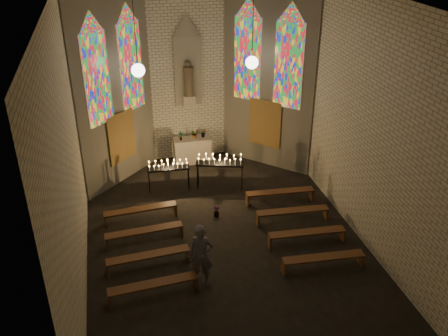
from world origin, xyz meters
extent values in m
plane|color=black|center=(0.00, 0.00, 0.00)|extent=(12.00, 12.00, 0.00)
cube|color=beige|center=(0.00, 6.00, 3.50)|extent=(8.00, 0.02, 7.00)
cube|color=beige|center=(0.00, -6.00, 3.50)|extent=(8.00, 0.02, 7.00)
cube|color=beige|center=(-4.00, 0.00, 3.50)|extent=(0.02, 12.00, 7.00)
cube|color=beige|center=(4.00, 0.00, 3.50)|extent=(0.02, 12.00, 7.00)
cube|color=beige|center=(-2.75, 4.75, 3.50)|extent=(2.72, 2.72, 7.00)
cube|color=beige|center=(2.75, 4.75, 3.50)|extent=(2.72, 2.72, 7.00)
cube|color=#4C3F8C|center=(-3.21, 4.06, 4.00)|extent=(0.78, 0.78, 3.00)
cube|color=#4C3F8C|center=(-2.06, 5.21, 4.00)|extent=(0.78, 0.78, 3.00)
cube|color=#4C3F8C|center=(2.06, 5.21, 4.00)|extent=(0.78, 0.78, 3.00)
cube|color=#4C3F8C|center=(3.21, 4.06, 4.00)|extent=(0.78, 0.78, 3.00)
cube|color=brown|center=(-2.63, 4.63, 1.70)|extent=(0.95, 0.95, 1.80)
cube|color=brown|center=(2.63, 4.63, 1.70)|extent=(0.95, 0.95, 1.80)
cube|color=gray|center=(0.00, 5.92, 3.50)|extent=(1.00, 0.12, 2.60)
cone|color=gray|center=(0.00, 5.92, 5.15)|extent=(1.00, 1.00, 0.80)
cube|color=#BFB19C|center=(0.00, 5.78, 2.40)|extent=(0.45, 0.30, 0.40)
cylinder|color=brown|center=(0.00, 5.78, 3.15)|extent=(0.36, 0.36, 1.10)
sphere|color=brown|center=(0.00, 5.78, 3.80)|extent=(0.26, 0.26, 0.26)
sphere|color=white|center=(-1.90, 4.10, 4.20)|extent=(0.44, 0.44, 0.44)
cylinder|color=black|center=(-1.90, 4.10, 5.60)|extent=(0.02, 0.02, 2.80)
sphere|color=white|center=(1.90, 4.10, 4.20)|extent=(0.44, 0.44, 0.44)
cylinder|color=black|center=(1.90, 4.10, 5.60)|extent=(0.02, 0.02, 2.80)
cube|color=#BFB19C|center=(0.00, 5.45, 0.50)|extent=(1.40, 0.60, 1.00)
imported|color=#4C723F|center=(-0.44, 5.38, 1.17)|extent=(0.20, 0.15, 0.35)
imported|color=#4C723F|center=(0.10, 5.49, 1.17)|extent=(0.38, 0.36, 0.34)
imported|color=#4C723F|center=(0.46, 5.47, 1.18)|extent=(0.21, 0.17, 0.35)
imported|color=#4C723F|center=(0.06, 1.47, 0.18)|extent=(0.25, 0.25, 0.36)
cube|color=black|center=(-1.18, 3.51, 0.84)|extent=(1.48, 0.43, 0.05)
cylinder|color=black|center=(-1.88, 3.41, 0.41)|extent=(0.03, 0.03, 0.83)
cylinder|color=black|center=(-0.50, 3.34, 0.41)|extent=(0.03, 0.03, 0.83)
cylinder|color=black|center=(-1.86, 3.69, 0.41)|extent=(0.03, 0.03, 0.83)
cylinder|color=black|center=(-0.49, 3.62, 0.41)|extent=(0.03, 0.03, 0.83)
cube|color=black|center=(0.58, 3.24, 0.95)|extent=(1.70, 0.85, 0.05)
cylinder|color=black|center=(-0.21, 3.31, 0.47)|extent=(0.03, 0.03, 0.93)
cylinder|color=black|center=(1.28, 2.86, 0.47)|extent=(0.03, 0.03, 0.93)
cylinder|color=black|center=(-0.12, 3.61, 0.47)|extent=(0.03, 0.03, 0.93)
cylinder|color=black|center=(1.37, 3.16, 0.47)|extent=(0.03, 0.03, 0.93)
cube|color=#4F2D16|center=(-2.32, 1.82, 0.41)|extent=(2.30, 0.48, 0.05)
cube|color=#4F2D16|center=(-3.44, 1.74, 0.21)|extent=(0.08, 0.32, 0.41)
cube|color=#4F2D16|center=(-1.21, 1.89, 0.21)|extent=(0.08, 0.32, 0.41)
cube|color=#4F2D16|center=(2.32, 1.82, 0.41)|extent=(2.30, 0.48, 0.05)
cube|color=#4F2D16|center=(1.21, 1.89, 0.21)|extent=(0.08, 0.32, 0.41)
cube|color=#4F2D16|center=(3.44, 1.74, 0.21)|extent=(0.08, 0.32, 0.41)
cube|color=#4F2D16|center=(-2.32, 0.62, 0.41)|extent=(2.30, 0.48, 0.05)
cube|color=#4F2D16|center=(-3.44, 0.54, 0.21)|extent=(0.08, 0.32, 0.41)
cube|color=#4F2D16|center=(-1.21, 0.69, 0.21)|extent=(0.08, 0.32, 0.41)
cube|color=#4F2D16|center=(2.32, 0.62, 0.41)|extent=(2.30, 0.48, 0.05)
cube|color=#4F2D16|center=(1.21, 0.69, 0.21)|extent=(0.08, 0.32, 0.41)
cube|color=#4F2D16|center=(3.44, 0.54, 0.21)|extent=(0.08, 0.32, 0.41)
cube|color=#4F2D16|center=(-2.32, -0.58, 0.41)|extent=(2.30, 0.48, 0.05)
cube|color=#4F2D16|center=(-3.44, -0.66, 0.21)|extent=(0.08, 0.32, 0.41)
cube|color=#4F2D16|center=(-1.21, -0.51, 0.21)|extent=(0.08, 0.32, 0.41)
cube|color=#4F2D16|center=(2.32, -0.58, 0.41)|extent=(2.30, 0.48, 0.05)
cube|color=#4F2D16|center=(1.21, -0.51, 0.21)|extent=(0.08, 0.32, 0.41)
cube|color=#4F2D16|center=(3.44, -0.66, 0.21)|extent=(0.08, 0.32, 0.41)
cube|color=#4F2D16|center=(-2.32, -1.78, 0.41)|extent=(2.30, 0.48, 0.05)
cube|color=#4F2D16|center=(-3.44, -1.86, 0.21)|extent=(0.08, 0.32, 0.41)
cube|color=#4F2D16|center=(-1.21, -1.71, 0.21)|extent=(0.08, 0.32, 0.41)
cube|color=#4F2D16|center=(2.32, -1.78, 0.41)|extent=(2.30, 0.48, 0.05)
cube|color=#4F2D16|center=(1.21, -1.71, 0.21)|extent=(0.08, 0.32, 0.41)
cube|color=#4F2D16|center=(3.44, -1.86, 0.21)|extent=(0.08, 0.32, 0.41)
imported|color=#54535E|center=(-1.03, -1.56, 0.90)|extent=(0.74, 0.58, 1.79)
camera|label=1|loc=(-2.83, -11.70, 8.94)|focal=40.00mm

